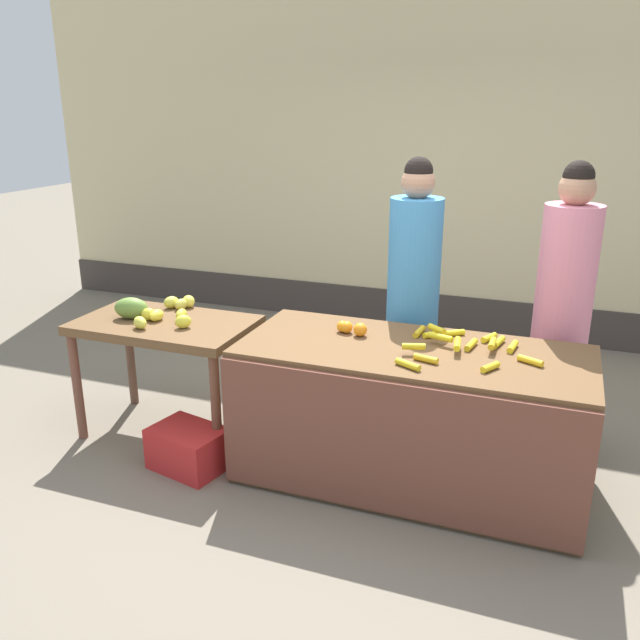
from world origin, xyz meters
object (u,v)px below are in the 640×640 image
at_px(vendor_woman_pink_shirt, 562,311).
at_px(produce_sack, 326,371).
at_px(vendor_woman_blue_shirt, 413,298).
at_px(produce_crate, 189,448).

height_order(vendor_woman_pink_shirt, produce_sack, vendor_woman_pink_shirt).
distance_m(vendor_woman_pink_shirt, produce_sack, 1.73).
xyz_separation_m(vendor_woman_blue_shirt, produce_sack, (-0.66, 0.16, -0.68)).
xyz_separation_m(vendor_woman_blue_shirt, vendor_woman_pink_shirt, (0.92, 0.03, 0.00)).
bearing_deg(vendor_woman_blue_shirt, produce_sack, 166.23).
bearing_deg(vendor_woman_pink_shirt, produce_crate, -152.56).
xyz_separation_m(vendor_woman_blue_shirt, produce_crate, (-1.12, -1.03, -0.79)).
height_order(produce_crate, produce_sack, produce_sack).
relative_size(vendor_woman_pink_shirt, produce_sack, 3.90).
distance_m(vendor_woman_blue_shirt, vendor_woman_pink_shirt, 0.92).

